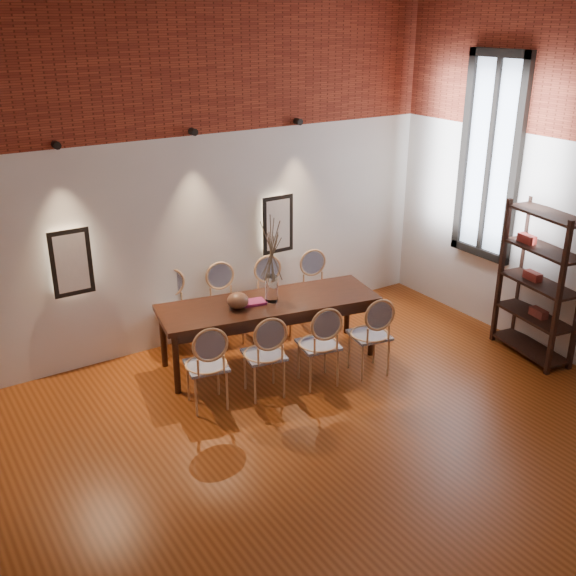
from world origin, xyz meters
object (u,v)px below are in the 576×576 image
chair_far_c (273,298)px  chair_far_d (319,291)px  vase (272,289)px  chair_near_d (369,335)px  dining_table (269,331)px  shelving_rack (539,284)px  chair_far_b (226,306)px  bowl (238,301)px  chair_near_b (264,354)px  chair_near_c (318,344)px  book (253,302)px  chair_near_a (206,365)px  chair_far_a (175,314)px

chair_far_c → chair_far_d: same height
vase → chair_near_d: bearing=-48.0°
dining_table → shelving_rack: 3.14m
chair_far_b → bowl: bearing=84.5°
chair_far_d → bowl: (-1.43, -0.47, 0.37)m
chair_near_d → bowl: size_ratio=3.92×
chair_near_b → chair_near_c: same height
dining_table → book: bearing=178.5°
chair_near_b → book: size_ratio=3.62×
chair_near_a → chair_far_d: 2.31m
book → vase: bearing=-12.1°
shelving_rack → chair_near_a: bearing=174.1°
chair_near_b → chair_near_d: size_ratio=1.00×
dining_table → chair_far_b: bearing=114.6°
chair_near_a → chair_near_b: size_ratio=1.00×
chair_far_c → bowl: size_ratio=3.92×
vase → book: size_ratio=1.15×
chair_near_a → shelving_rack: 3.90m
book → chair_near_c: bearing=-65.1°
chair_near_d → vase: bearing=142.9°
chair_far_a → chair_far_b: same height
shelving_rack → chair_near_b: bearing=173.2°
chair_near_d → book: (-0.97, 0.88, 0.30)m
chair_near_b → chair_far_b: bearing=90.0°
chair_near_c → bowl: 1.01m
chair_far_a → dining_table: bearing=143.9°
chair_far_a → chair_near_d: bearing=143.9°
chair_far_d → book: chair_far_d is taller
chair_near_d → bowl: 1.50m
chair_far_c → book: (-0.61, -0.57, 0.30)m
chair_near_b → chair_far_b: size_ratio=1.00×
bowl → book: bowl is taller
chair_near_b → chair_far_b: same height
chair_near_d → chair_far_b: (-0.97, 1.57, 0.00)m
vase → chair_near_c: bearing=-78.7°
chair_far_c → chair_near_b: bearing=65.4°
chair_near_a → chair_far_a: 1.36m
chair_near_d → shelving_rack: bearing=-9.3°
chair_near_d → chair_far_a: same height
chair_near_d → chair_far_c: same height
chair_near_a → vase: bearing=35.1°
chair_far_c → chair_far_d: size_ratio=1.00×
chair_near_b → bowl: (0.05, 0.63, 0.37)m
chair_far_d → book: 1.34m
chair_near_b → chair_far_c: (0.87, 1.22, 0.00)m
bowl → book: (0.21, 0.02, -0.07)m
chair_far_b → bowl: (-0.21, -0.70, 0.37)m
chair_near_a → bowl: chair_near_a is taller
chair_near_c → chair_near_d: same height
chair_near_b → chair_far_b: (0.26, 1.34, 0.00)m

